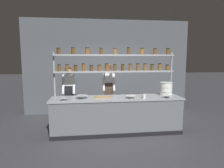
{
  "coord_description": "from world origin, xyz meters",
  "views": [
    {
      "loc": [
        -0.76,
        -4.92,
        1.91
      ],
      "look_at": [
        -0.09,
        0.2,
        1.24
      ],
      "focal_mm": 32.0,
      "sensor_mm": 36.0,
      "label": 1
    }
  ],
  "objects_px": {
    "prep_bowl_near_left": "(167,97)",
    "prep_bowl_center_front": "(131,97)",
    "container_stack": "(166,89)",
    "serving_cup_front": "(144,96)",
    "prep_bowl_near_right": "(82,97)",
    "cutting_board": "(103,97)",
    "chef_left": "(69,92)",
    "chef_center": "(109,89)",
    "spice_shelf_unit": "(115,65)",
    "prep_bowl_center_back": "(64,99)"
  },
  "relations": [
    {
      "from": "chef_center",
      "to": "serving_cup_front",
      "type": "xyz_separation_m",
      "value": [
        0.77,
        -0.96,
        -0.05
      ]
    },
    {
      "from": "prep_bowl_near_left",
      "to": "prep_bowl_center_front",
      "type": "bearing_deg",
      "value": 175.28
    },
    {
      "from": "prep_bowl_center_front",
      "to": "container_stack",
      "type": "bearing_deg",
      "value": 16.6
    },
    {
      "from": "chef_left",
      "to": "chef_center",
      "type": "xyz_separation_m",
      "value": [
        1.11,
        0.08,
        0.06
      ]
    },
    {
      "from": "chef_left",
      "to": "prep_bowl_near_right",
      "type": "relative_size",
      "value": 5.67
    },
    {
      "from": "container_stack",
      "to": "cutting_board",
      "type": "height_order",
      "value": "container_stack"
    },
    {
      "from": "spice_shelf_unit",
      "to": "chef_center",
      "type": "relative_size",
      "value": 1.81
    },
    {
      "from": "prep_bowl_near_left",
      "to": "prep_bowl_center_back",
      "type": "relative_size",
      "value": 1.26
    },
    {
      "from": "serving_cup_front",
      "to": "prep_bowl_center_back",
      "type": "bearing_deg",
      "value": 178.72
    },
    {
      "from": "prep_bowl_near_right",
      "to": "prep_bowl_near_left",
      "type": "bearing_deg",
      "value": -5.18
    },
    {
      "from": "container_stack",
      "to": "prep_bowl_near_right",
      "type": "height_order",
      "value": "container_stack"
    },
    {
      "from": "chef_left",
      "to": "prep_bowl_center_front",
      "type": "distance_m",
      "value": 1.76
    },
    {
      "from": "prep_bowl_near_left",
      "to": "prep_bowl_center_back",
      "type": "distance_m",
      "value": 2.52
    },
    {
      "from": "chef_center",
      "to": "cutting_board",
      "type": "relative_size",
      "value": 4.41
    },
    {
      "from": "prep_bowl_near_left",
      "to": "serving_cup_front",
      "type": "height_order",
      "value": "serving_cup_front"
    },
    {
      "from": "prep_bowl_center_back",
      "to": "prep_bowl_near_right",
      "type": "xyz_separation_m",
      "value": [
        0.42,
        0.15,
        0.01
      ]
    },
    {
      "from": "cutting_board",
      "to": "prep_bowl_near_left",
      "type": "bearing_deg",
      "value": -9.13
    },
    {
      "from": "spice_shelf_unit",
      "to": "prep_bowl_near_left",
      "type": "xyz_separation_m",
      "value": [
        1.23,
        -0.58,
        -0.78
      ]
    },
    {
      "from": "container_stack",
      "to": "serving_cup_front",
      "type": "distance_m",
      "value": 0.82
    },
    {
      "from": "prep_bowl_center_front",
      "to": "serving_cup_front",
      "type": "distance_m",
      "value": 0.32
    },
    {
      "from": "prep_bowl_center_back",
      "to": "container_stack",
      "type": "bearing_deg",
      "value": 7.25
    },
    {
      "from": "prep_bowl_center_back",
      "to": "cutting_board",
      "type": "bearing_deg",
      "value": 12.76
    },
    {
      "from": "prep_bowl_center_back",
      "to": "prep_bowl_near_right",
      "type": "relative_size",
      "value": 0.67
    },
    {
      "from": "chef_center",
      "to": "chef_left",
      "type": "bearing_deg",
      "value": -173.64
    },
    {
      "from": "chef_center",
      "to": "prep_bowl_center_front",
      "type": "distance_m",
      "value": 1.0
    },
    {
      "from": "prep_bowl_near_right",
      "to": "cutting_board",
      "type": "bearing_deg",
      "value": 7.23
    },
    {
      "from": "chef_left",
      "to": "chef_center",
      "type": "distance_m",
      "value": 1.12
    },
    {
      "from": "spice_shelf_unit",
      "to": "prep_bowl_center_back",
      "type": "height_order",
      "value": "spice_shelf_unit"
    },
    {
      "from": "spice_shelf_unit",
      "to": "prep_bowl_center_front",
      "type": "distance_m",
      "value": 0.98
    },
    {
      "from": "spice_shelf_unit",
      "to": "chef_left",
      "type": "distance_m",
      "value": 1.49
    },
    {
      "from": "serving_cup_front",
      "to": "chef_left",
      "type": "bearing_deg",
      "value": 154.9
    },
    {
      "from": "spice_shelf_unit",
      "to": "cutting_board",
      "type": "distance_m",
      "value": 0.94
    },
    {
      "from": "chef_center",
      "to": "prep_bowl_center_back",
      "type": "height_order",
      "value": "chef_center"
    },
    {
      "from": "chef_center",
      "to": "serving_cup_front",
      "type": "height_order",
      "value": "chef_center"
    },
    {
      "from": "spice_shelf_unit",
      "to": "prep_bowl_center_back",
      "type": "distance_m",
      "value": 1.6
    },
    {
      "from": "cutting_board",
      "to": "prep_bowl_center_front",
      "type": "relative_size",
      "value": 1.6
    },
    {
      "from": "container_stack",
      "to": "serving_cup_front",
      "type": "xyz_separation_m",
      "value": [
        -0.72,
        -0.38,
        -0.12
      ]
    },
    {
      "from": "spice_shelf_unit",
      "to": "prep_bowl_center_back",
      "type": "bearing_deg",
      "value": -157.59
    },
    {
      "from": "cutting_board",
      "to": "prep_bowl_near_right",
      "type": "relative_size",
      "value": 1.35
    },
    {
      "from": "spice_shelf_unit",
      "to": "prep_bowl_near_right",
      "type": "height_order",
      "value": "spice_shelf_unit"
    },
    {
      "from": "spice_shelf_unit",
      "to": "prep_bowl_center_front",
      "type": "height_order",
      "value": "spice_shelf_unit"
    },
    {
      "from": "prep_bowl_near_left",
      "to": "prep_bowl_center_front",
      "type": "relative_size",
      "value": 1.0
    },
    {
      "from": "chef_left",
      "to": "prep_bowl_center_front",
      "type": "relative_size",
      "value": 6.71
    },
    {
      "from": "cutting_board",
      "to": "prep_bowl_center_back",
      "type": "relative_size",
      "value": 2.01
    },
    {
      "from": "cutting_board",
      "to": "prep_bowl_near_right",
      "type": "bearing_deg",
      "value": -172.77
    },
    {
      "from": "cutting_board",
      "to": "prep_bowl_center_back",
      "type": "xyz_separation_m",
      "value": [
        -0.93,
        -0.21,
        0.01
      ]
    },
    {
      "from": "chef_left",
      "to": "container_stack",
      "type": "bearing_deg",
      "value": -7.26
    },
    {
      "from": "prep_bowl_near_left",
      "to": "serving_cup_front",
      "type": "bearing_deg",
      "value": 179.82
    },
    {
      "from": "prep_bowl_near_right",
      "to": "serving_cup_front",
      "type": "height_order",
      "value": "serving_cup_front"
    },
    {
      "from": "prep_bowl_near_right",
      "to": "serving_cup_front",
      "type": "xyz_separation_m",
      "value": [
        1.51,
        -0.19,
        0.02
      ]
    }
  ]
}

